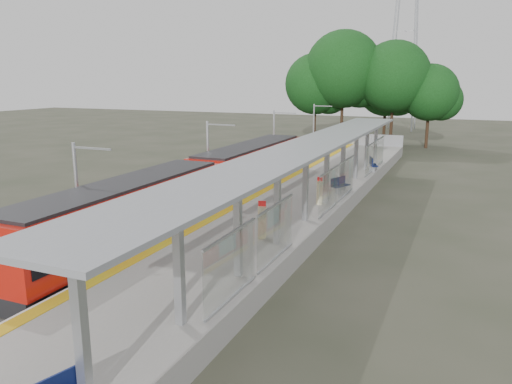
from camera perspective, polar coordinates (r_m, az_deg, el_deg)
ground at (r=15.66m, az=-19.14°, el=-19.07°), size 200.00×200.00×0.00m
trackbed at (r=33.63m, az=-1.91°, el=-0.87°), size 3.00×70.00×0.24m
platform at (r=31.94m, az=5.42°, el=-0.96°), size 6.00×50.00×1.00m
tactile_strip at (r=32.67m, az=1.18°, el=0.33°), size 0.60×50.00×0.02m
end_fence at (r=55.71m, az=13.39°, el=5.82°), size 6.00×0.10×1.20m
train at (r=28.76m, az=-6.25°, el=0.65°), size 2.74×27.60×3.62m
canopy at (r=27.19m, az=6.34°, el=4.54°), size 3.27×38.00×3.66m
pylon at (r=83.94m, az=16.90°, el=19.81°), size 8.00×4.00×38.00m
tree_cluster at (r=62.88m, az=12.51°, el=12.51°), size 20.52×11.37×13.82m
catenary_masts at (r=32.96m, az=-5.39°, el=3.75°), size 2.08×48.16×5.40m
bench_mid at (r=32.17m, az=9.53°, el=0.87°), size 0.99×1.47×0.97m
bench_far at (r=40.16m, az=13.18°, el=3.16°), size 0.97×1.63×1.07m
info_pillar_near at (r=22.59m, az=0.70°, el=-3.45°), size 0.39×0.39×1.74m
info_pillar_far at (r=28.87m, az=7.27°, el=-0.06°), size 0.36×0.36×1.60m
litter_bin at (r=30.85m, az=7.60°, el=0.22°), size 0.48×0.48×0.82m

